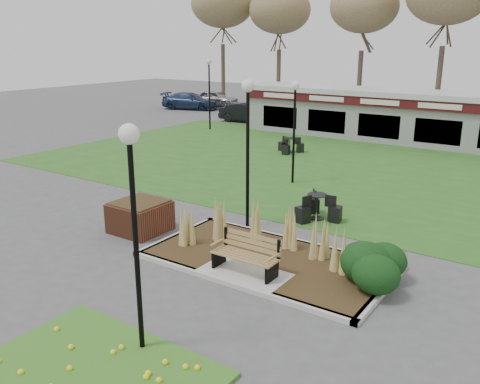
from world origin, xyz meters
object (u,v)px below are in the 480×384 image
Objects in this scene: park_bench at (247,254)px; lamp_post_mid_right at (295,110)px; lamp_post_near_left at (133,191)px; car_black at (247,113)px; bistro_set_a at (317,211)px; lamp_post_mid_left at (248,122)px; brick_planter at (140,216)px; car_blue at (190,101)px; bistro_set_b at (290,148)px; car_silver at (215,98)px; lamp_post_far_left at (209,78)px; food_pavilion at (445,119)px.

park_bench is 9.14m from lamp_post_mid_right.
lamp_post_near_left is 1.05× the size of car_black.
lamp_post_mid_left is at bearing -130.22° from bistro_set_a.
car_blue is (-17.28, 23.24, 0.23)m from brick_planter.
car_silver is at bearing 138.11° from bistro_set_b.
car_silver reaches higher than bistro_set_a.
park_bench is 0.35× the size of car_blue.
lamp_post_mid_left is at bearing -48.83° from lamp_post_far_left.
lamp_post_far_left is 2.92× the size of bistro_set_a.
food_pavilion is at bearing 83.43° from lamp_post_mid_left.
food_pavilion reaches higher than bistro_set_b.
lamp_post_far_left is (-14.12, 20.50, 0.17)m from lamp_post_near_left.
bistro_set_a is 0.38× the size of car_black.
bistro_set_b is (-6.26, 17.07, -2.86)m from lamp_post_near_left.
car_blue is at bearing 133.18° from lamp_post_mid_left.
bistro_set_b is 0.35× the size of car_black.
brick_planter is at bearing -103.06° from food_pavilion.
lamp_post_mid_right is at bearing -59.92° from bistro_set_b.
car_blue is (-21.68, 4.28, -0.77)m from food_pavilion.
lamp_post_near_left is 1.05× the size of lamp_post_mid_right.
lamp_post_near_left is 8.98m from bistro_set_a.
bistro_set_a is 10.31m from bistro_set_b.
bistro_set_a is 1.09× the size of bistro_set_b.
bistro_set_a is at bearing -91.56° from food_pavilion.
lamp_post_mid_left reaches higher than park_bench.
lamp_post_mid_right is at bearing 128.69° from bistro_set_a.
park_bench is 34.08m from car_silver.
food_pavilion is at bearing 76.94° from brick_planter.
car_blue is at bearing 136.68° from lamp_post_far_left.
car_black reaches higher than park_bench.
food_pavilion reaches higher than bistro_set_a.
bistro_set_b is (-4.21, 10.37, -3.03)m from lamp_post_mid_left.
car_silver reaches higher than bistro_set_b.
lamp_post_near_left is 37.24m from car_silver.
car_silver reaches higher than park_bench.
park_bench is 0.41× the size of lamp_post_mid_right.
car_silver is at bearing 134.05° from lamp_post_mid_right.
bistro_set_a is 28.69m from car_blue.
lamp_post_far_left is at bearing 131.17° from lamp_post_mid_left.
park_bench is 0.37× the size of lamp_post_far_left.
bistro_set_b is at bearing 110.15° from lamp_post_near_left.
car_blue reaches higher than bistro_set_a.
car_blue is at bearing 128.16° from lamp_post_near_left.
lamp_post_near_left reaches higher than brick_planter.
lamp_post_near_left is 24.89m from lamp_post_far_left.
lamp_post_far_left is (-10.81, 8.53, 0.32)m from lamp_post_mid_right.
car_black is at bearing 123.42° from park_bench.
brick_planter reaches higher than bistro_set_a.
food_pavilion is 17.32× the size of bistro_set_b.
bistro_set_b is at bearing -148.07° from car_silver.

